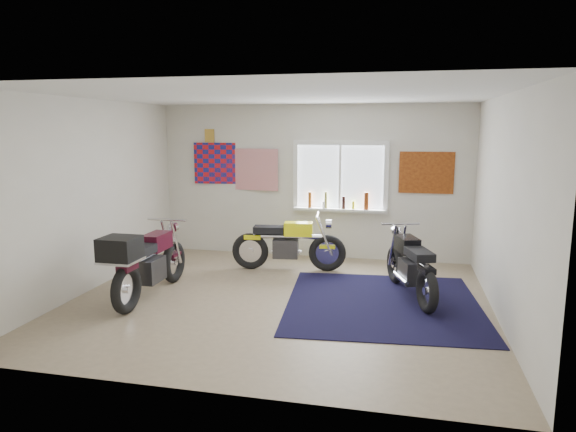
% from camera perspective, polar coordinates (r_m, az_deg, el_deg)
% --- Properties ---
extents(ground, '(5.50, 5.50, 0.00)m').
position_cam_1_polar(ground, '(7.00, -0.97, -9.36)').
color(ground, '#9E896B').
rests_on(ground, ground).
extents(room_shell, '(5.50, 5.50, 5.50)m').
position_cam_1_polar(room_shell, '(6.65, -1.01, 4.12)').
color(room_shell, white).
rests_on(room_shell, ground).
extents(navy_rug, '(2.71, 2.80, 0.01)m').
position_cam_1_polar(navy_rug, '(6.99, 10.49, -9.51)').
color(navy_rug, black).
rests_on(navy_rug, ground).
extents(window_assembly, '(1.66, 0.17, 1.26)m').
position_cam_1_polar(window_assembly, '(9.01, 5.80, 3.84)').
color(window_assembly, white).
rests_on(window_assembly, room_shell).
extents(oil_bottles, '(1.07, 0.09, 0.30)m').
position_cam_1_polar(oil_bottles, '(8.98, 5.95, 1.64)').
color(oil_bottles, '#8D4314').
rests_on(oil_bottles, window_assembly).
extents(flag_display, '(1.60, 0.10, 1.17)m').
position_cam_1_polar(flag_display, '(9.56, -8.72, 8.81)').
color(flag_display, red).
rests_on(flag_display, room_shell).
extents(triumph_poster, '(0.90, 0.03, 0.70)m').
position_cam_1_polar(triumph_poster, '(8.95, 15.12, 4.67)').
color(triumph_poster, '#A54C14').
rests_on(triumph_poster, room_shell).
extents(yellow_triumph, '(1.87, 0.56, 0.94)m').
position_cam_1_polar(yellow_triumph, '(8.34, 0.00, -3.26)').
color(yellow_triumph, black).
rests_on(yellow_triumph, ground).
extents(black_chrome_bike, '(0.78, 1.79, 0.95)m').
position_cam_1_polar(black_chrome_bike, '(7.24, 13.44, -5.54)').
color(black_chrome_bike, black).
rests_on(black_chrome_bike, navy_rug).
extents(maroon_tourer, '(0.60, 1.98, 1.01)m').
position_cam_1_polar(maroon_tourer, '(7.14, -15.53, -4.96)').
color(maroon_tourer, black).
rests_on(maroon_tourer, ground).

